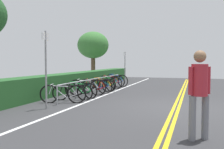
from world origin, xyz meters
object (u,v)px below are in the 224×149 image
at_px(bicycle_2, 81,90).
at_px(bicycle_9, 116,80).
at_px(bicycle_4, 95,86).
at_px(sign_post_far, 125,65).
at_px(bicycle_0, 63,94).
at_px(bicycle_1, 73,92).
at_px(bike_rack, 96,81).
at_px(bicycle_5, 98,86).
at_px(bicycle_7, 107,83).
at_px(bicycle_8, 111,81).
at_px(pedestrian, 199,88).
at_px(bicycle_3, 87,87).
at_px(tree_mid, 93,45).
at_px(sign_post_near, 46,63).
at_px(bicycle_6, 103,84).

relative_size(bicycle_2, bicycle_9, 1.02).
relative_size(bicycle_4, sign_post_far, 0.74).
xyz_separation_m(bicycle_0, bicycle_1, (0.71, -0.03, -0.03)).
bearing_deg(bicycle_4, bicycle_0, 177.50).
height_order(bike_rack, bicycle_9, bicycle_9).
bearing_deg(bicycle_9, sign_post_far, -4.51).
relative_size(bicycle_1, bicycle_5, 0.98).
relative_size(bicycle_2, bicycle_7, 1.02).
relative_size(bicycle_8, pedestrian, 0.94).
xyz_separation_m(bicycle_3, bicycle_9, (4.31, -0.06, 0.00)).
distance_m(bicycle_4, tree_mid, 8.78).
bearing_deg(bicycle_4, sign_post_near, 179.14).
relative_size(bicycle_6, bicycle_7, 0.99).
distance_m(bicycle_3, bicycle_8, 3.60).
height_order(bicycle_4, sign_post_far, sign_post_far).
xyz_separation_m(bike_rack, bicycle_5, (0.33, 0.02, -0.24)).
bearing_deg(bicycle_4, bike_rack, 13.79).
relative_size(bike_rack, bicycle_5, 4.52).
distance_m(bike_rack, bicycle_6, 1.05).
bearing_deg(bicycle_8, tree_mid, 33.38).
distance_m(bicycle_2, bicycle_5, 2.12).
distance_m(bike_rack, bicycle_3, 1.04).
xyz_separation_m(bicycle_4, sign_post_far, (5.21, -0.05, 0.98)).
xyz_separation_m(bicycle_5, bicycle_9, (2.96, -0.05, 0.05)).
bearing_deg(bicycle_4, bicycle_6, 4.55).
distance_m(bicycle_4, bicycle_6, 1.40).
bearing_deg(bicycle_2, bicycle_0, 178.81).
bearing_deg(bicycle_0, pedestrian, -122.38).
bearing_deg(bicycle_2, bicycle_5, 0.50).
bearing_deg(bicycle_3, sign_post_far, -1.82).
xyz_separation_m(bicycle_1, pedestrian, (-3.73, -4.74, 0.72)).
relative_size(bicycle_0, sign_post_far, 0.77).
bearing_deg(tree_mid, pedestrian, -149.60).
relative_size(bicycle_0, bicycle_1, 1.05).
bearing_deg(sign_post_near, bicycle_5, 0.62).
bearing_deg(tree_mid, bicycle_2, -160.42).
bearing_deg(tree_mid, bicycle_1, -161.80).
xyz_separation_m(bicycle_2, tree_mid, (9.13, 3.25, 2.52)).
bearing_deg(pedestrian, bicycle_7, 30.86).
height_order(bicycle_9, sign_post_far, sign_post_far).
height_order(bicycle_6, sign_post_far, sign_post_far).
xyz_separation_m(bicycle_6, bicycle_9, (2.27, -0.04, 0.04)).
distance_m(bicycle_0, bicycle_3, 2.22).
relative_size(bicycle_2, bicycle_3, 0.99).
xyz_separation_m(bicycle_6, pedestrian, (-7.29, -4.76, 0.71)).
xyz_separation_m(bike_rack, bicycle_9, (3.29, -0.02, -0.19)).
height_order(bicycle_8, sign_post_far, sign_post_far).
distance_m(bicycle_9, sign_post_far, 1.82).
xyz_separation_m(bicycle_1, bicycle_9, (5.82, -0.03, 0.05)).
bearing_deg(bicycle_7, bicycle_9, -2.08).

